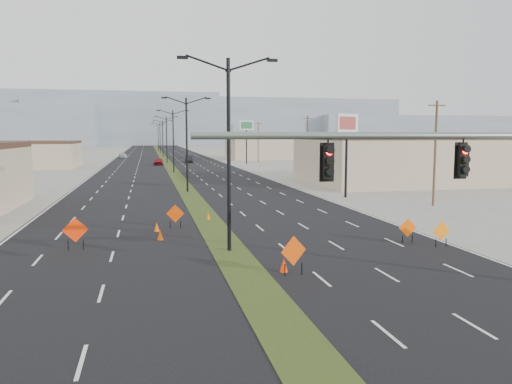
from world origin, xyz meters
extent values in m
plane|color=gray|center=(0.00, 0.00, 0.00)|extent=(600.00, 600.00, 0.00)
cube|color=black|center=(0.00, 100.00, 0.00)|extent=(25.00, 400.00, 0.02)
cube|color=#2A3F16|center=(0.00, 100.00, 0.00)|extent=(2.00, 400.00, 0.04)
cube|color=#C3AA8B|center=(34.00, 45.00, 2.75)|extent=(36.00, 18.00, 5.50)
cube|color=#C3AA8B|center=(38.00, 110.00, 2.50)|extent=(44.00, 16.00, 5.00)
cube|color=gray|center=(40.00, 300.00, 14.00)|extent=(220.00, 50.00, 28.00)
cube|color=gray|center=(180.00, 290.00, 9.00)|extent=(160.00, 50.00, 18.00)
cube|color=gray|center=(-30.00, 320.00, 16.00)|extent=(140.00, 50.00, 32.00)
cylinder|color=slate|center=(5.20, 2.00, 6.10)|extent=(16.00, 0.24, 0.24)
cube|color=black|center=(1.70, 2.00, 5.22)|extent=(0.50, 0.28, 1.30)
sphere|color=#FF0C05|center=(1.70, 1.84, 5.57)|extent=(0.22, 0.22, 0.22)
cube|color=black|center=(6.70, 2.00, 5.22)|extent=(0.50, 0.28, 1.30)
sphere|color=#FF0C05|center=(6.70, 1.84, 5.57)|extent=(0.22, 0.22, 0.22)
cylinder|color=black|center=(0.00, 12.00, 5.00)|extent=(0.20, 0.20, 10.00)
cube|color=black|center=(-2.30, 12.00, 9.95)|extent=(0.55, 0.24, 0.14)
cube|color=black|center=(2.30, 12.00, 9.95)|extent=(0.55, 0.24, 0.14)
cylinder|color=black|center=(0.00, 40.00, 5.00)|extent=(0.20, 0.20, 10.00)
cube|color=black|center=(-2.30, 40.00, 9.95)|extent=(0.55, 0.24, 0.14)
cube|color=black|center=(2.30, 40.00, 9.95)|extent=(0.55, 0.24, 0.14)
cylinder|color=black|center=(0.00, 68.00, 5.00)|extent=(0.20, 0.20, 10.00)
cube|color=black|center=(-2.30, 68.00, 9.95)|extent=(0.55, 0.24, 0.14)
cube|color=black|center=(2.30, 68.00, 9.95)|extent=(0.55, 0.24, 0.14)
cylinder|color=black|center=(0.00, 96.00, 5.00)|extent=(0.20, 0.20, 10.00)
cube|color=black|center=(-2.30, 96.00, 9.95)|extent=(0.55, 0.24, 0.14)
cube|color=black|center=(2.30, 96.00, 9.95)|extent=(0.55, 0.24, 0.14)
cylinder|color=black|center=(0.00, 124.00, 5.00)|extent=(0.20, 0.20, 10.00)
cube|color=black|center=(-2.30, 124.00, 9.95)|extent=(0.55, 0.24, 0.14)
cube|color=black|center=(2.30, 124.00, 9.95)|extent=(0.55, 0.24, 0.14)
cylinder|color=black|center=(0.00, 152.00, 5.00)|extent=(0.20, 0.20, 10.00)
cube|color=black|center=(-2.30, 152.00, 9.95)|extent=(0.55, 0.24, 0.14)
cube|color=black|center=(2.30, 152.00, 9.95)|extent=(0.55, 0.24, 0.14)
cylinder|color=black|center=(0.00, 180.00, 5.00)|extent=(0.20, 0.20, 10.00)
cube|color=black|center=(-2.30, 180.00, 9.95)|extent=(0.55, 0.24, 0.14)
cube|color=black|center=(2.30, 180.00, 9.95)|extent=(0.55, 0.24, 0.14)
cylinder|color=#4C3823|center=(20.00, 25.00, 4.50)|extent=(0.20, 0.20, 9.00)
cube|color=#4C3823|center=(20.00, 25.00, 8.60)|extent=(1.60, 0.10, 0.10)
cylinder|color=#4C3823|center=(20.00, 60.00, 4.50)|extent=(0.20, 0.20, 9.00)
cube|color=#4C3823|center=(20.00, 60.00, 8.60)|extent=(1.60, 0.10, 0.10)
cylinder|color=#4C3823|center=(20.00, 95.00, 4.50)|extent=(0.20, 0.20, 9.00)
cube|color=#4C3823|center=(20.00, 95.00, 8.60)|extent=(1.60, 0.10, 0.10)
cylinder|color=#4C3823|center=(20.00, 130.00, 4.50)|extent=(0.20, 0.20, 9.00)
cube|color=#4C3823|center=(20.00, 130.00, 8.60)|extent=(1.60, 0.10, 0.10)
imported|color=maroon|center=(-2.00, 89.38, 0.71)|extent=(2.13, 4.32, 1.42)
imported|color=black|center=(4.91, 97.89, 0.78)|extent=(2.17, 4.92, 1.57)
imported|color=#AFB4B9|center=(-10.52, 122.30, 0.68)|extent=(2.51, 4.92, 1.37)
cube|color=#F22F05|center=(-7.97, 13.89, 1.11)|extent=(1.32, 0.27, 1.33)
cylinder|color=black|center=(-8.35, 13.89, 0.28)|extent=(0.05, 0.05, 0.55)
cylinder|color=black|center=(-7.58, 13.89, 0.28)|extent=(0.05, 0.05, 0.55)
cube|color=#D73B04|center=(-2.43, 19.14, 0.98)|extent=(1.17, 0.21, 1.18)
cylinder|color=black|center=(-2.77, 19.14, 0.24)|extent=(0.05, 0.05, 0.49)
cylinder|color=black|center=(-2.09, 19.14, 0.24)|extent=(0.05, 0.05, 0.49)
cube|color=#D84104|center=(2.00, 6.85, 1.10)|extent=(1.26, 0.48, 1.32)
cylinder|color=black|center=(1.62, 6.85, 0.27)|extent=(0.05, 0.05, 0.55)
cylinder|color=black|center=(2.38, 6.85, 0.27)|extent=(0.05, 0.05, 0.55)
cube|color=#F85805|center=(10.24, 11.83, 0.88)|extent=(1.06, 0.07, 1.06)
cylinder|color=black|center=(9.93, 11.83, 0.22)|extent=(0.05, 0.05, 0.44)
cylinder|color=black|center=(10.54, 11.83, 0.22)|extent=(0.05, 0.05, 0.44)
cube|color=orange|center=(11.50, 10.47, 0.91)|extent=(1.09, 0.16, 1.09)
cylinder|color=black|center=(11.18, 10.47, 0.23)|extent=(0.05, 0.05, 0.45)
cylinder|color=black|center=(11.82, 10.47, 0.23)|extent=(0.05, 0.05, 0.45)
cone|color=#DE4204|center=(-3.50, 15.56, 0.30)|extent=(0.39, 0.39, 0.61)
cone|color=#FF3605|center=(1.74, 7.44, 0.33)|extent=(0.43, 0.43, 0.65)
cone|color=#DF5E04|center=(0.05, 21.80, 0.29)|extent=(0.46, 0.46, 0.59)
cone|color=#F44F05|center=(-3.65, 18.23, 0.30)|extent=(0.47, 0.47, 0.61)
cylinder|color=black|center=(14.82, 32.06, 3.36)|extent=(0.24, 0.24, 6.72)
cube|color=white|center=(14.82, 32.06, 7.25)|extent=(2.58, 1.34, 1.77)
cube|color=#9F3A35|center=(14.82, 31.86, 7.25)|extent=(1.98, 0.86, 1.24)
cylinder|color=black|center=(16.30, 89.71, 3.75)|extent=(0.24, 0.24, 7.49)
cube|color=white|center=(16.30, 89.71, 8.08)|extent=(2.97, 0.42, 1.97)
cube|color=#2F7741|center=(16.30, 89.51, 8.08)|extent=(2.37, 0.11, 1.38)
camera|label=1|loc=(-4.11, -13.57, 6.13)|focal=35.00mm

